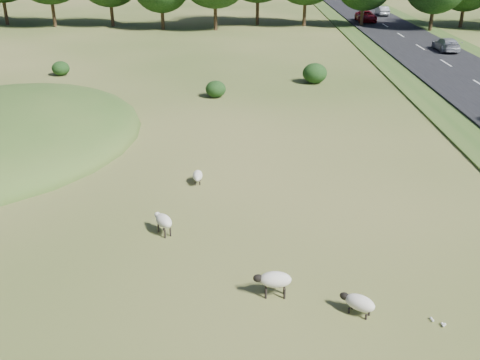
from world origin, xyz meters
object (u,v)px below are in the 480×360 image
Objects in this scene: car_4 at (364,1)px; sheep_0 at (45,151)px; sheep_2 at (163,221)px; sheep_6 at (359,302)px; sheep_3 at (274,280)px; car_1 at (446,44)px; car_2 at (382,11)px; sheep_1 at (198,176)px; car_0 at (366,16)px.

sheep_0 is at bearing 67.69° from car_4.
sheep_6 is (6.51, -4.67, -0.16)m from sheep_2.
car_1 is at bearing -113.96° from sheep_3.
sheep_2 is 8.02m from sheep_6.
sheep_3 is at bearing -170.07° from sheep_2.
sheep_6 is at bearing 76.96° from car_2.
car_1 is at bearing 90.00° from car_4.
sheep_6 is at bearing 162.29° from sheep_3.
sheep_1 is at bearing -55.19° from sheep_0.
sheep_3 is at bearing 15.14° from sheep_6.
car_2 is (29.67, 58.48, 0.24)m from sheep_0.
sheep_1 is (7.78, -2.22, -0.30)m from sheep_0.
sheep_0 reaches higher than sheep_1.
car_4 is at bearing 28.45° from sheep_0.
sheep_0 is 9.80m from sheep_2.
car_4 is at bearing -90.00° from car_1.
car_1 is 42.40m from car_4.
sheep_6 is 71.93m from car_2.
sheep_0 is 8.10m from sheep_1.
car_2 is (21.89, 60.70, 0.54)m from sheep_1.
car_1 reaches higher than sheep_1.
sheep_2 is 0.25× the size of car_4.
car_1 is (29.67, 29.92, 0.23)m from sheep_0.
sheep_6 is at bearing 79.06° from car_4.
car_1 is (18.70, 40.69, 0.28)m from sheep_3.
car_4 is (18.70, 83.09, 0.29)m from sheep_3.
sheep_0 is 78.17m from car_4.
car_0 is 1.27× the size of car_2.
sheep_1 is 38.89m from car_1.
sheep_3 is 0.30× the size of car_2.
sheep_0 is 0.29× the size of car_1.
sheep_1 is at bearing -108.63° from car_0.
sheep_3 is 44.79m from car_1.
car_4 is at bearing -90.00° from car_2.
car_0 is (14.90, 62.19, 0.35)m from sheep_3.
sheep_0 reaches higher than sheep_6.
sheep_3 is at bearing -83.72° from sheep_0.
car_1 is (22.74, 36.85, 0.33)m from sheep_2.
sheep_2 is at bearing -107.98° from car_0.
sheep_2 is 69.24m from car_2.
car_4 is (3.80, 20.91, -0.06)m from car_0.
sheep_1 is 0.86× the size of sheep_3.
car_0 is at bearing 61.71° from car_2.
sheep_1 is at bearing 70.17° from car_2.
sheep_2 is 0.25× the size of car_1.
sheep_3 is 1.07× the size of sheep_6.
car_0 reaches higher than car_1.
sheep_3 is 0.27× the size of car_4.
sheep_2 is 61.34m from car_0.
sheep_0 is at bearing -43.76° from sheep_3.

